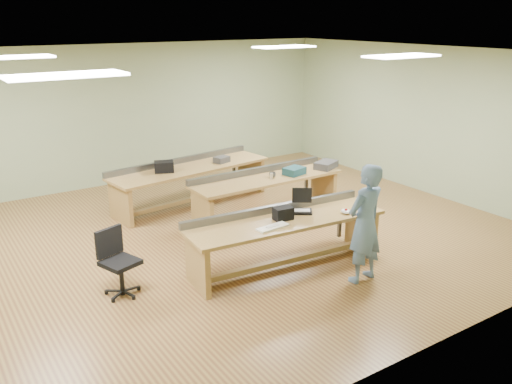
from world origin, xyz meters
The scene contains 22 objects.
floor centered at (0.00, 0.00, 0.00)m, with size 10.00×10.00×0.00m, color olive.
ceiling centered at (0.00, 0.00, 3.00)m, with size 10.00×10.00×0.00m, color silver.
wall_back centered at (0.00, 4.00, 1.50)m, with size 10.00×0.04×3.00m, color #8EA37B.
wall_front centered at (0.00, -4.00, 1.50)m, with size 10.00×0.04×3.00m, color #8EA37B.
wall_right centered at (5.00, 0.00, 1.50)m, with size 0.04×8.00×3.00m, color #8EA37B.
fluor_panels centered at (0.00, 0.00, 2.97)m, with size 6.20×3.50×0.03m.
workbench_front centered at (0.40, -1.43, 0.56)m, with size 3.06×1.04×0.86m.
workbench_mid centered at (1.38, 0.47, 0.56)m, with size 2.93×0.81×0.86m.
workbench_back centered at (0.54, 1.88, 0.57)m, with size 3.36×1.30×0.86m.
person centered at (1.06, -2.38, 0.85)m, with size 0.62×0.40×1.69m, color #627EA1.
laptop_base centered at (0.78, -1.35, 0.77)m, with size 0.30×0.24×0.03m, color black.
laptop_screen centered at (0.84, -1.26, 0.98)m, with size 0.30×0.01×0.23m, color black.
keyboard centered at (0.05, -1.62, 0.76)m, with size 0.48×0.16×0.03m, color white.
trackball_mouse centered at (1.29, -1.75, 0.78)m, with size 0.14×0.16×0.07m, color white.
camera_bag centered at (0.36, -1.43, 0.84)m, with size 0.27×0.17×0.19m, color black.
task_chair centered at (-1.93, -0.89, 0.33)m, with size 0.62×0.62×0.90m.
parts_bin_teal centered at (1.92, 0.33, 0.82)m, with size 0.38×0.28×0.13m, color #153B44.
parts_bin_grey centered at (2.69, 0.34, 0.82)m, with size 0.48×0.31×0.13m, color #353537.
mug centered at (1.47, 0.40, 0.80)m, with size 0.12×0.12×0.10m, color #353537.
drinks_can centered at (1.40, 0.33, 0.81)m, with size 0.06×0.06×0.11m, color silver.
storage_box_back centered at (-0.02, 1.82, 0.85)m, with size 0.35×0.25×0.20m, color black.
tray_back centered at (1.23, 1.83, 0.81)m, with size 0.29×0.21×0.12m, color #353537.
Camera 1 is at (-3.99, -7.31, 3.56)m, focal length 38.00 mm.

